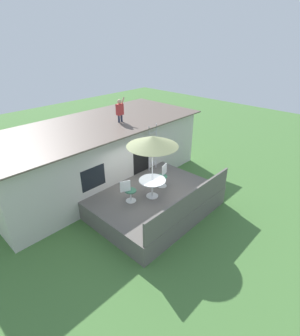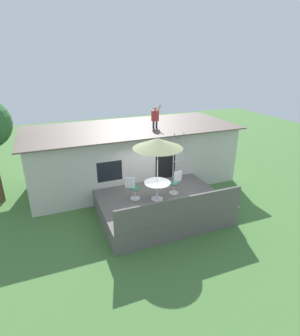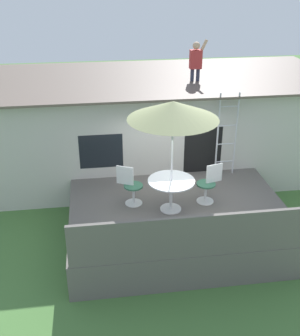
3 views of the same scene
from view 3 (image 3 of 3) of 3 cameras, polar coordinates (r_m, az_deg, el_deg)
The scene contains 10 objects.
ground_plane at distance 10.22m, azimuth 3.61°, elevation -8.82°, with size 40.00×40.00×0.00m, color #477538.
house at distance 12.70m, azimuth 0.59°, elevation 5.91°, with size 10.50×4.50×2.90m.
deck at distance 10.00m, azimuth 3.67°, elevation -6.94°, with size 4.95×3.92×0.80m, color #605B56.
deck_railing at distance 7.99m, azimuth 6.58°, elevation -9.19°, with size 4.85×0.08×0.90m, color #605B56.
patio_table at distance 9.31m, azimuth 2.89°, elevation -2.54°, with size 1.04×1.04×0.74m.
patio_umbrella at distance 8.60m, azimuth 3.16°, elevation 7.81°, with size 1.90×1.90×2.54m.
step_ladder at distance 10.89m, azimuth 10.37°, elevation 4.46°, with size 0.52×0.04×2.20m.
person_figure at distance 11.78m, azimuth 6.28°, elevation 14.54°, with size 0.47×0.20×1.11m.
patio_chair_left at distance 9.62m, azimuth -2.67°, elevation -2.40°, with size 0.59×0.44×0.92m.
patio_chair_right at distance 9.79m, azimuth 7.98°, elevation -2.11°, with size 0.61×0.44×0.92m.
Camera 3 is at (-1.80, -8.19, 5.84)m, focal length 44.94 mm.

